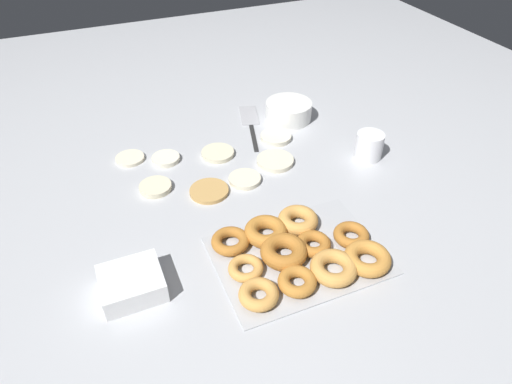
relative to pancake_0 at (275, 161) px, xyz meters
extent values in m
plane|color=#B2B5BA|center=(-0.14, -0.06, -0.01)|extent=(3.00, 3.00, 0.00)
cylinder|color=beige|center=(0.00, 0.00, 0.00)|extent=(0.11, 0.11, 0.01)
cylinder|color=beige|center=(-0.12, -0.05, 0.00)|extent=(0.09, 0.09, 0.01)
cylinder|color=beige|center=(-0.36, 0.01, 0.00)|extent=(0.09, 0.09, 0.01)
cylinder|color=tan|center=(-0.23, -0.06, 0.00)|extent=(0.11, 0.11, 0.01)
cylinder|color=silver|center=(-0.30, 0.14, 0.00)|extent=(0.08, 0.08, 0.01)
cylinder|color=beige|center=(-0.40, 0.19, 0.00)|extent=(0.09, 0.09, 0.01)
cylinder|color=beige|center=(-0.15, 0.11, 0.00)|extent=(0.10, 0.10, 0.01)
cylinder|color=silver|center=(0.06, 0.12, 0.00)|extent=(0.10, 0.10, 0.02)
cube|color=#ADAFB5|center=(-0.11, -0.37, 0.00)|extent=(0.39, 0.29, 0.01)
torus|color=#D19347|center=(-0.24, -0.45, 0.01)|extent=(0.09, 0.09, 0.03)
torus|color=#B7752D|center=(-0.15, -0.45, 0.01)|extent=(0.09, 0.09, 0.03)
torus|color=#D19347|center=(-0.06, -0.45, 0.02)|extent=(0.11, 0.11, 0.03)
torus|color=#C68438|center=(0.02, -0.45, 0.02)|extent=(0.11, 0.11, 0.03)
torus|color=#D19347|center=(-0.24, -0.37, 0.01)|extent=(0.08, 0.08, 0.02)
torus|color=#AD6B28|center=(-0.15, -0.36, 0.02)|extent=(0.11, 0.11, 0.04)
torus|color=#AD6B28|center=(-0.07, -0.36, 0.01)|extent=(0.08, 0.08, 0.03)
torus|color=#AD6B28|center=(0.03, -0.37, 0.01)|extent=(0.09, 0.09, 0.03)
torus|color=#AD6B28|center=(-0.24, -0.28, 0.01)|extent=(0.09, 0.09, 0.03)
torus|color=#B7752D|center=(-0.16, -0.28, 0.02)|extent=(0.11, 0.11, 0.03)
torus|color=#D19347|center=(-0.06, -0.28, 0.02)|extent=(0.10, 0.10, 0.03)
cylinder|color=white|center=(0.15, 0.22, 0.02)|extent=(0.16, 0.16, 0.06)
cube|color=white|center=(-0.49, -0.32, 0.01)|extent=(0.13, 0.12, 0.03)
cube|color=white|center=(-0.49, -0.32, 0.03)|extent=(0.13, 0.12, 0.03)
cylinder|color=white|center=(0.27, -0.08, 0.03)|extent=(0.08, 0.08, 0.08)
cube|color=black|center=(-0.01, 0.15, 0.00)|extent=(0.06, 0.16, 0.01)
cube|color=#A8A8AD|center=(0.04, 0.30, 0.00)|extent=(0.09, 0.14, 0.01)
camera|label=1|loc=(-0.49, -1.01, 0.78)|focal=32.00mm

